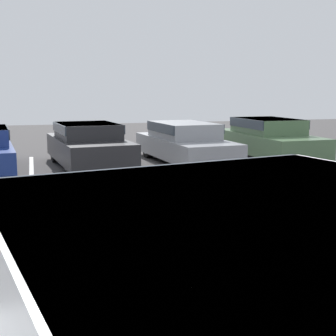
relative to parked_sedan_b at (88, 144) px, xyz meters
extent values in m
cube|color=white|center=(-1.61, -0.10, -0.67)|extent=(0.12, 5.19, 0.01)
cube|color=white|center=(1.38, -0.10, -0.67)|extent=(0.12, 5.19, 0.01)
cube|color=white|center=(4.36, -0.10, -0.67)|extent=(0.12, 5.19, 0.01)
cube|color=white|center=(7.35, -0.10, -0.67)|extent=(0.12, 5.19, 0.01)
cube|color=white|center=(-0.70, -11.99, 0.78)|extent=(2.25, 2.10, 0.68)
cube|color=#2D3842|center=(-0.70, -11.99, 0.93)|extent=(2.22, 2.15, 0.37)
cylinder|color=black|center=(-2.13, -1.14, -0.33)|extent=(0.28, 0.70, 0.68)
cylinder|color=#ADADB2|center=(-2.13, -1.14, -0.33)|extent=(0.26, 0.39, 0.37)
cylinder|color=black|center=(-2.35, 1.46, -0.33)|extent=(0.28, 0.70, 0.68)
cylinder|color=#ADADB2|center=(-2.35, 1.46, -0.33)|extent=(0.26, 0.39, 0.37)
cube|color=#232326|center=(0.00, -0.03, -0.16)|extent=(2.19, 4.41, 0.65)
cube|color=#232326|center=(-0.01, 0.06, 0.37)|extent=(1.78, 2.36, 0.43)
cube|color=#2D3842|center=(-0.01, 0.06, 0.46)|extent=(1.85, 2.32, 0.26)
cylinder|color=black|center=(0.89, -1.18, -0.34)|extent=(0.27, 0.69, 0.67)
cylinder|color=#ADADB2|center=(0.89, -1.18, -0.34)|extent=(0.25, 0.39, 0.37)
cylinder|color=black|center=(-0.65, -1.33, -0.34)|extent=(0.27, 0.69, 0.67)
cylinder|color=#ADADB2|center=(-0.65, -1.33, -0.34)|extent=(0.25, 0.39, 0.37)
cylinder|color=black|center=(0.65, 1.28, -0.34)|extent=(0.27, 0.69, 0.67)
cylinder|color=#ADADB2|center=(0.65, 1.28, -0.34)|extent=(0.25, 0.39, 0.37)
cylinder|color=black|center=(-0.89, 1.13, -0.34)|extent=(0.27, 0.69, 0.67)
cylinder|color=#ADADB2|center=(-0.89, 1.13, -0.34)|extent=(0.25, 0.39, 0.37)
cube|color=gray|center=(2.94, -0.02, -0.21)|extent=(2.08, 4.73, 0.59)
cube|color=gray|center=(2.93, 0.07, 0.32)|extent=(1.70, 2.51, 0.47)
cube|color=#2D3842|center=(2.93, 0.07, 0.41)|extent=(1.77, 2.46, 0.28)
cylinder|color=black|center=(3.79, -1.30, -0.37)|extent=(0.26, 0.62, 0.61)
cylinder|color=#ADADB2|center=(3.79, -1.30, -0.37)|extent=(0.25, 0.35, 0.34)
cylinder|color=black|center=(2.31, -1.41, -0.37)|extent=(0.26, 0.62, 0.61)
cylinder|color=#ADADB2|center=(2.31, -1.41, -0.37)|extent=(0.25, 0.35, 0.34)
cylinder|color=black|center=(3.58, 1.37, -0.37)|extent=(0.26, 0.62, 0.61)
cylinder|color=#ADADB2|center=(3.58, 1.37, -0.37)|extent=(0.25, 0.35, 0.34)
cylinder|color=black|center=(2.10, 1.25, -0.37)|extent=(0.26, 0.62, 0.61)
cylinder|color=#ADADB2|center=(2.10, 1.25, -0.37)|extent=(0.25, 0.35, 0.34)
cube|color=#4C6B47|center=(5.82, 0.03, -0.17)|extent=(1.81, 4.62, 0.63)
cube|color=#4C6B47|center=(5.82, 0.12, 0.38)|extent=(1.57, 2.41, 0.47)
cube|color=#2D3842|center=(5.82, 0.12, 0.48)|extent=(1.64, 2.36, 0.28)
cylinder|color=black|center=(6.58, -1.29, -0.34)|extent=(0.24, 0.67, 0.67)
cylinder|color=#ADADB2|center=(6.58, -1.29, -0.34)|extent=(0.24, 0.37, 0.37)
cylinder|color=black|center=(5.09, -1.32, -0.34)|extent=(0.24, 0.67, 0.67)
cylinder|color=#ADADB2|center=(5.09, -1.32, -0.34)|extent=(0.24, 0.37, 0.37)
cylinder|color=black|center=(6.55, 1.37, -0.34)|extent=(0.24, 0.67, 0.67)
cylinder|color=#ADADB2|center=(6.55, 1.37, -0.34)|extent=(0.24, 0.37, 0.37)
cylinder|color=black|center=(5.05, 1.35, -0.34)|extent=(0.24, 0.67, 0.67)
cylinder|color=#ADADB2|center=(5.05, 1.35, -0.34)|extent=(0.24, 0.37, 0.37)
camera|label=1|loc=(-1.54, -13.57, 1.53)|focal=50.00mm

